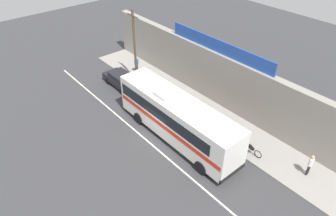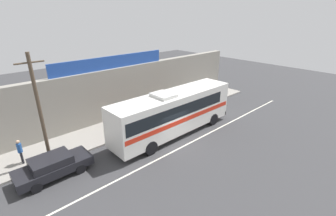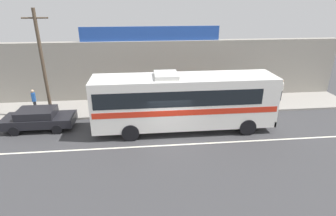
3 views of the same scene
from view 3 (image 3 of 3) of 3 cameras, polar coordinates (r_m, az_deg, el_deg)
ground_plane at (r=16.53m, az=0.35°, el=-6.48°), size 70.00×70.00×0.00m
sidewalk_slab at (r=21.19m, az=-1.17°, el=0.44°), size 30.00×3.60×0.14m
storefront_facade at (r=22.50m, az=-1.68°, el=7.99°), size 30.00×0.70×4.80m
storefront_billboard at (r=21.92m, az=-3.70°, el=15.43°), size 10.94×0.12×1.10m
road_center_stripe at (r=15.83m, az=0.67°, el=-7.85°), size 30.00×0.14×0.01m
intercity_bus at (r=16.87m, az=3.15°, el=1.82°), size 11.29×2.63×3.78m
parked_car at (r=19.30m, az=-25.66°, el=-1.99°), size 4.41×1.89×1.37m
utility_pole at (r=19.74m, az=-24.93°, el=8.39°), size 1.60×0.22×7.26m
motorcycle_orange at (r=20.94m, az=11.80°, el=1.14°), size 1.90×0.56×0.94m
motorcycle_green at (r=21.29m, az=14.95°, el=1.20°), size 1.97×0.56×0.94m
pedestrian_far_left at (r=21.86m, az=-26.50°, el=1.71°), size 0.30×0.48×1.71m
pedestrian_far_right at (r=23.76m, az=22.85°, el=3.88°), size 0.30×0.48×1.73m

